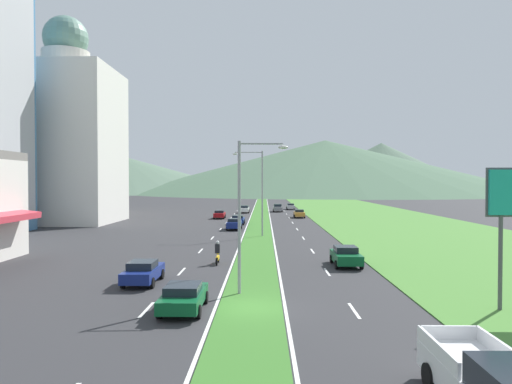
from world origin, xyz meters
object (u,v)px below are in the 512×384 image
at_px(car_5, 299,213).
at_px(motorcycle_rider, 218,254).
at_px(car_2, 291,206).
at_px(street_lamp_mid, 259,187).
at_px(street_lamp_near, 245,206).
at_px(car_8, 184,296).
at_px(car_4, 346,256).
at_px(car_7, 245,209).
at_px(car_1, 278,208).
at_px(car_9, 234,224).
at_px(car_6, 143,272).
at_px(car_0, 220,214).
at_px(car_3, 238,220).

bearing_deg(car_5, motorcycle_rider, -11.79).
bearing_deg(car_2, street_lamp_mid, -7.17).
relative_size(street_lamp_near, car_8, 1.96).
distance_m(street_lamp_mid, car_8, 31.85).
xyz_separation_m(car_4, car_8, (-10.08, -12.45, -0.05)).
relative_size(car_7, motorcycle_rider, 2.32).
relative_size(car_1, car_9, 1.08).
xyz_separation_m(car_6, car_7, (3.55, 66.35, 0.04)).
height_order(car_0, car_5, car_0).
height_order(car_5, motorcycle_rider, motorcycle_rider).
height_order(street_lamp_near, car_1, street_lamp_near).
bearing_deg(car_6, car_4, -65.05).
bearing_deg(car_2, car_5, 0.34).
bearing_deg(street_lamp_mid, car_8, -96.11).
bearing_deg(motorcycle_rider, car_3, 0.53).
xyz_separation_m(car_5, car_8, (-10.14, -59.81, -0.03)).
distance_m(street_lamp_near, car_1, 72.95).
xyz_separation_m(car_8, motorcycle_rider, (0.37, 13.05, 0.04)).
bearing_deg(car_7, car_3, -179.83).
height_order(car_1, car_9, car_1).
relative_size(car_0, car_2, 0.99).
bearing_deg(street_lamp_near, car_8, -130.37).
xyz_separation_m(street_lamp_near, street_lamp_mid, (0.47, 27.90, 0.73)).
height_order(car_3, car_6, car_6).
height_order(car_0, car_7, car_7).
xyz_separation_m(street_lamp_near, car_5, (7.26, 56.43, -4.23)).
distance_m(car_3, car_8, 46.81).
xyz_separation_m(car_3, motorcycle_rider, (0.31, -33.75, 0.04)).
height_order(street_lamp_near, car_4, street_lamp_near).
height_order(car_5, car_9, car_9).
distance_m(car_1, car_4, 63.74).
bearing_deg(car_7, car_6, 176.94).
relative_size(car_0, car_9, 1.05).
distance_m(car_6, car_8, 7.06).
bearing_deg(car_4, car_8, -39.01).
height_order(car_8, motorcycle_rider, motorcycle_rider).
xyz_separation_m(street_lamp_mid, car_8, (-3.35, -31.28, -4.99)).
bearing_deg(car_9, car_6, 173.78).
height_order(car_1, car_3, car_1).
distance_m(car_6, motorcycle_rider, 7.99).
relative_size(car_3, car_6, 1.06).
relative_size(car_6, car_9, 1.05).
relative_size(car_2, car_5, 1.06).
bearing_deg(car_6, car_0, 0.13).
height_order(car_1, motorcycle_rider, motorcycle_rider).
relative_size(car_5, car_8, 0.92).
bearing_deg(car_6, street_lamp_near, -112.88).
relative_size(street_lamp_mid, car_4, 2.38).
xyz_separation_m(street_lamp_near, car_4, (7.21, 9.07, -4.21)).
relative_size(car_1, car_4, 1.06).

